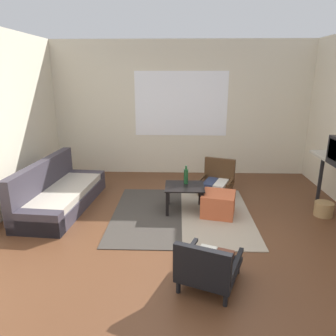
# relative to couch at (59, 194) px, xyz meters

# --- Properties ---
(ground_plane) EXTENTS (7.80, 7.80, 0.00)m
(ground_plane) POSITION_rel_couch_xyz_m (1.93, -1.09, -0.22)
(ground_plane) COLOR #56331E
(far_wall_with_window) EXTENTS (5.60, 0.13, 2.70)m
(far_wall_with_window) POSITION_rel_couch_xyz_m (1.93, 1.97, 1.13)
(far_wall_with_window) COLOR beige
(far_wall_with_window) RESTS_ON ground
(area_rug) EXTENTS (2.08, 2.07, 0.01)m
(area_rug) POSITION_rel_couch_xyz_m (1.95, -0.21, -0.22)
(area_rug) COLOR #38332D
(area_rug) RESTS_ON ground
(couch) EXTENTS (0.91, 2.01, 0.75)m
(couch) POSITION_rel_couch_xyz_m (0.00, 0.00, 0.00)
(couch) COLOR #38333D
(couch) RESTS_ON ground
(coffee_table) EXTENTS (0.59, 0.52, 0.41)m
(coffee_table) POSITION_rel_couch_xyz_m (1.99, -0.06, 0.10)
(coffee_table) COLOR black
(coffee_table) RESTS_ON ground
(armchair_by_window) EXTENTS (0.71, 0.69, 0.60)m
(armchair_by_window) POSITION_rel_couch_xyz_m (2.59, 0.74, 0.03)
(armchair_by_window) COLOR #472D19
(armchair_by_window) RESTS_ON ground
(armchair_striped_foreground) EXTENTS (0.75, 0.80, 0.55)m
(armchair_striped_foreground) POSITION_rel_couch_xyz_m (2.19, -1.91, 0.01)
(armchair_striped_foreground) COLOR black
(armchair_striped_foreground) RESTS_ON ground
(ottoman_orange) EXTENTS (0.57, 0.57, 0.35)m
(ottoman_orange) POSITION_rel_couch_xyz_m (2.49, -0.21, -0.05)
(ottoman_orange) COLOR #BC5633
(ottoman_orange) RESTS_ON ground
(glass_bottle) EXTENTS (0.07, 0.07, 0.29)m
(glass_bottle) POSITION_rel_couch_xyz_m (2.01, 0.04, 0.31)
(glass_bottle) COLOR #194723
(glass_bottle) RESTS_ON coffee_table
(wicker_basket) EXTENTS (0.27, 0.27, 0.21)m
(wicker_basket) POSITION_rel_couch_xyz_m (4.08, -0.18, -0.12)
(wicker_basket) COLOR #9E7A4C
(wicker_basket) RESTS_ON ground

